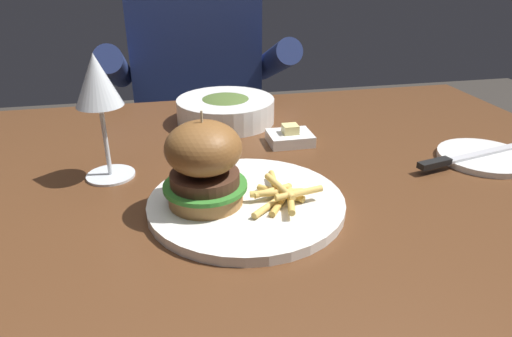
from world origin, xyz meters
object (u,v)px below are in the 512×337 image
Objects in this scene: bread_plate at (484,157)px; table_knife at (463,157)px; main_plate at (246,203)px; burger_sandwich at (204,164)px; butter_dish at (290,137)px; soup_bowl at (226,109)px; wine_glass at (98,87)px; diner_person at (199,128)px.

bread_plate is 0.68× the size of table_knife.
main_plate is at bearing -170.02° from bread_plate.
bread_plate is (0.48, 0.07, -0.07)m from burger_sandwich.
butter_dish is at bearing 148.98° from table_knife.
wine_glass is at bearing -134.69° from soup_bowl.
bread_plate is 0.13× the size of diner_person.
butter_dish is 0.64m from diner_person.
bread_plate is 0.33m from butter_dish.
bread_plate is 1.90× the size of butter_dish.
table_knife is (0.57, -0.08, -0.13)m from wine_glass.
main_plate is 1.35× the size of soup_bowl.
burger_sandwich is 0.44m from table_knife.
bread_plate is at bearing -60.04° from diner_person.
diner_person is at bearing 101.51° from butter_dish.
butter_dish is at bearing 50.10° from burger_sandwich.
burger_sandwich is 0.11× the size of diner_person.
diner_person is at bearing 119.96° from bread_plate.
main_plate is at bearing -2.53° from burger_sandwich.
diner_person is at bearing 116.61° from table_knife.
table_knife is 0.86m from diner_person.
main_plate is at bearing -94.08° from soup_bowl.
diner_person reaches higher than soup_bowl.
bread_plate is 0.87m from diner_person.
wine_glass is (-0.19, 0.14, 0.14)m from main_plate.
soup_bowl is (0.08, 0.36, -0.04)m from burger_sandwich.
wine_glass is (-0.14, 0.14, 0.07)m from burger_sandwich.
butter_dish is (0.18, 0.21, -0.06)m from burger_sandwich.
wine_glass is 0.59m from table_knife.
table_knife is 1.11× the size of soup_bowl.
diner_person is (-0.12, 0.60, -0.19)m from butter_dish.
diner_person reaches higher than main_plate.
diner_person is (0.06, 0.81, -0.25)m from burger_sandwich.
diner_person is (0.19, 0.67, -0.32)m from wine_glass.
wine_glass is 0.33m from soup_bowl.
soup_bowl is at bearing 139.88° from table_knife.
wine_glass is at bearing 143.65° from main_plate.
bread_plate is 0.05m from table_knife.
diner_person is (-0.37, 0.75, -0.19)m from table_knife.
bread_plate is (0.62, -0.07, -0.14)m from wine_glass.
butter_dish is at bearing 155.07° from bread_plate.
wine_glass is at bearing -166.52° from butter_dish.
burger_sandwich reaches higher than main_plate.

